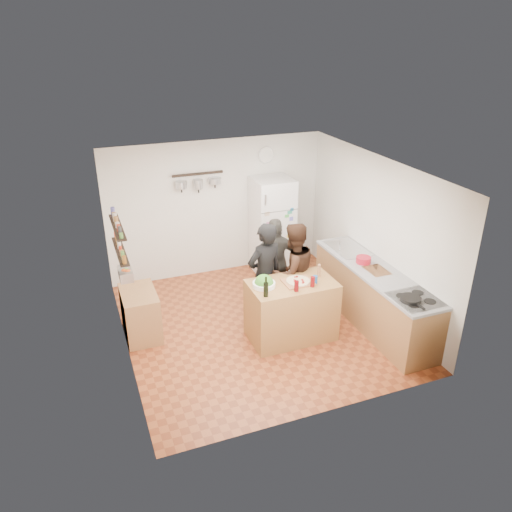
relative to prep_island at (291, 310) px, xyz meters
name	(u,v)px	position (x,y,z in m)	size (l,w,h in m)	color
room_shell	(249,243)	(-0.34, 0.86, 0.79)	(4.20, 4.20, 4.20)	brown
prep_island	(291,310)	(0.00, 0.00, 0.00)	(1.25, 0.72, 0.91)	#A1743B
pizza_board	(298,282)	(0.08, -0.02, 0.47)	(0.42, 0.34, 0.02)	#9B5D38
pizza	(298,281)	(0.08, -0.02, 0.48)	(0.34, 0.34, 0.02)	#CFB688
salad_bowl	(264,284)	(-0.42, 0.05, 0.49)	(0.32, 0.32, 0.06)	white
wine_bottle	(266,290)	(-0.50, -0.22, 0.56)	(0.07, 0.07, 0.20)	black
wine_glass_near	(296,286)	(-0.05, -0.24, 0.53)	(0.06, 0.06, 0.16)	#54070A
wine_glass_far	(313,282)	(0.22, -0.20, 0.53)	(0.06, 0.06, 0.15)	#5D080A
pepper_mill	(319,272)	(0.45, 0.05, 0.54)	(0.05, 0.05, 0.16)	#8E5D3B
salt_canister	(315,280)	(0.30, -0.12, 0.51)	(0.07, 0.07, 0.12)	navy
person_left	(265,275)	(-0.22, 0.51, 0.38)	(0.61, 0.40, 1.68)	black
person_center	(293,273)	(0.23, 0.49, 0.35)	(0.78, 0.61, 1.61)	black
person_back	(276,262)	(0.18, 1.02, 0.30)	(0.89, 0.37, 1.51)	#33312D
counter_run	(373,297)	(1.36, -0.08, -0.01)	(0.63, 2.63, 0.90)	#9E7042
stove_top	(416,300)	(1.36, -1.03, 0.46)	(0.60, 0.62, 0.02)	white
skillet	(411,299)	(1.26, -1.05, 0.49)	(0.28, 0.28, 0.05)	black
sink	(347,249)	(1.36, 0.77, 0.46)	(0.50, 0.80, 0.03)	silver
cutting_board	(377,271)	(1.36, -0.10, 0.46)	(0.30, 0.40, 0.02)	brown
red_bowl	(363,260)	(1.31, 0.20, 0.51)	(0.23, 0.23, 0.10)	#AC1326
fridge	(272,226)	(0.61, 2.22, 0.45)	(0.70, 0.68, 1.80)	white
wall_clock	(266,155)	(0.61, 2.55, 1.69)	(0.30, 0.30, 0.03)	silver
spice_shelf_lower	(120,251)	(-2.27, 0.67, 1.04)	(0.12, 1.00, 0.03)	black
spice_shelf_upper	(117,227)	(-2.27, 0.67, 1.40)	(0.12, 1.00, 0.03)	black
produce_basket	(125,274)	(-2.24, 0.67, 0.69)	(0.18, 0.35, 0.14)	silver
side_table	(141,314)	(-2.08, 0.85, -0.09)	(0.50, 0.80, 0.73)	#A86F46
pot_rack	(198,174)	(-0.69, 2.47, 1.49)	(0.90, 0.04, 0.04)	black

